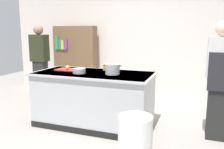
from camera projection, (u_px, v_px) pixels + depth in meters
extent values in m
plane|color=#9E9991|center=(94.00, 124.00, 4.07)|extent=(10.00, 10.00, 0.00)
cube|color=silver|center=(129.00, 34.00, 5.74)|extent=(6.40, 0.12, 3.00)
cube|color=#B7BABF|center=(94.00, 99.00, 3.99)|extent=(1.90, 0.90, 0.90)
cube|color=#B7BABF|center=(94.00, 74.00, 3.91)|extent=(1.98, 0.98, 0.03)
cube|color=black|center=(82.00, 132.00, 3.64)|extent=(1.90, 0.01, 0.10)
cube|color=red|center=(68.00, 70.00, 4.16)|extent=(0.40, 0.28, 0.02)
sphere|color=tan|center=(67.00, 67.00, 4.10)|extent=(0.07, 0.07, 0.07)
cylinder|color=#B7BABF|center=(113.00, 69.00, 3.75)|extent=(0.23, 0.23, 0.16)
cube|color=black|center=(105.00, 65.00, 3.78)|extent=(0.04, 0.02, 0.01)
cube|color=black|center=(120.00, 66.00, 3.70)|extent=(0.04, 0.02, 0.01)
cylinder|color=#B7BABF|center=(79.00, 71.00, 3.85)|extent=(0.21, 0.21, 0.08)
cylinder|color=yellow|center=(105.00, 67.00, 4.15)|extent=(0.07, 0.07, 0.10)
cylinder|color=white|center=(135.00, 141.00, 2.79)|extent=(0.41, 0.41, 0.61)
cube|color=black|center=(217.00, 109.00, 3.46)|extent=(0.28, 0.20, 0.90)
cube|color=silver|center=(222.00, 58.00, 3.32)|extent=(0.38, 0.24, 0.60)
sphere|color=beige|center=(224.00, 29.00, 3.25)|extent=(0.22, 0.22, 0.22)
cube|color=#232328|center=(221.00, 72.00, 3.24)|extent=(0.34, 0.02, 0.54)
cube|color=#272727|center=(41.00, 80.00, 5.50)|extent=(0.28, 0.20, 0.90)
cube|color=#2A2E1B|center=(39.00, 48.00, 5.36)|extent=(0.38, 0.24, 0.60)
sphere|color=#A87A5B|center=(38.00, 30.00, 5.29)|extent=(0.22, 0.22, 0.22)
cube|color=brown|center=(76.00, 60.00, 6.03)|extent=(1.10, 0.28, 1.70)
cube|color=green|center=(57.00, 43.00, 5.95)|extent=(0.08, 0.03, 0.33)
cube|color=teal|center=(60.00, 44.00, 5.93)|extent=(0.05, 0.03, 0.24)
cube|color=yellow|center=(62.00, 45.00, 5.91)|extent=(0.08, 0.03, 0.23)
cube|color=purple|center=(66.00, 44.00, 5.87)|extent=(0.08, 0.03, 0.26)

